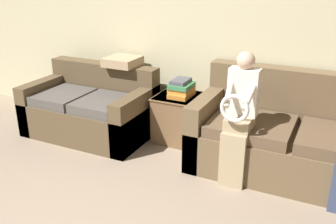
{
  "coord_description": "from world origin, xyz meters",
  "views": [
    {
      "loc": [
        1.67,
        -0.97,
        1.91
      ],
      "look_at": [
        0.34,
        1.78,
        0.71
      ],
      "focal_mm": 40.0,
      "sensor_mm": 36.0,
      "label": 1
    }
  ],
  "objects": [
    {
      "name": "wall_back",
      "position": [
        0.0,
        2.99,
        1.27
      ],
      "size": [
        7.12,
        0.06,
        2.55
      ],
      "color": "beige",
      "rests_on": "ground_plane"
    },
    {
      "name": "couch_main",
      "position": [
        1.37,
        2.51,
        0.33
      ],
      "size": [
        1.95,
        0.94,
        0.95
      ],
      "color": "brown",
      "rests_on": "ground_plane"
    },
    {
      "name": "couch_side",
      "position": [
        -0.98,
        2.4,
        0.3
      ],
      "size": [
        1.45,
        0.87,
        0.8
      ],
      "color": "brown",
      "rests_on": "ground_plane"
    },
    {
      "name": "child_left_seated",
      "position": [
        0.89,
        2.11,
        0.67
      ],
      "size": [
        0.27,
        0.37,
        1.22
      ],
      "color": "tan",
      "rests_on": "ground_plane"
    },
    {
      "name": "side_shelf",
      "position": [
        0.07,
        2.68,
        0.28
      ],
      "size": [
        0.55,
        0.52,
        0.54
      ],
      "color": "brown",
      "rests_on": "ground_plane"
    },
    {
      "name": "book_stack",
      "position": [
        0.08,
        2.68,
        0.63
      ],
      "size": [
        0.23,
        0.31,
        0.19
      ],
      "color": "orange",
      "rests_on": "side_shelf"
    },
    {
      "name": "throw_pillow",
      "position": [
        -0.7,
        2.7,
        0.85
      ],
      "size": [
        0.37,
        0.37,
        0.1
      ],
      "color": "tan",
      "rests_on": "couch_side"
    }
  ]
}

